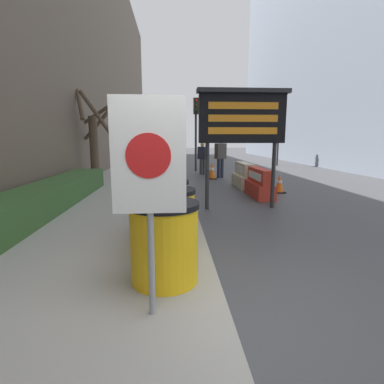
{
  "coord_description": "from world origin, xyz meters",
  "views": [
    {
      "loc": [
        -0.53,
        -2.68,
        1.74
      ],
      "look_at": [
        -0.08,
        4.14,
        0.54
      ],
      "focal_mm": 28.0,
      "sensor_mm": 36.0,
      "label": 1
    }
  ],
  "objects_px": {
    "barrel_drum_foreground": "(164,242)",
    "pedestrian_passerby": "(202,156)",
    "traffic_cone_mid": "(212,170)",
    "pedestrian_worker": "(220,155)",
    "jersey_barrier_red_striped": "(259,184)",
    "jersey_barrier_cream": "(244,176)",
    "barrel_drum_middle": "(168,221)",
    "message_board": "(242,119)",
    "traffic_cone_far": "(260,186)",
    "barrel_drum_back": "(166,207)",
    "warning_sign": "(149,170)",
    "traffic_light_far_side": "(280,123)",
    "traffic_light_near_curb": "(196,119)",
    "traffic_cone_near": "(279,183)"
  },
  "relations": [
    {
      "from": "barrel_drum_middle",
      "to": "barrel_drum_back",
      "type": "bearing_deg",
      "value": 92.9
    },
    {
      "from": "jersey_barrier_cream",
      "to": "pedestrian_passerby",
      "type": "distance_m",
      "value": 4.21
    },
    {
      "from": "barrel_drum_foreground",
      "to": "traffic_light_far_side",
      "type": "distance_m",
      "value": 17.97
    },
    {
      "from": "barrel_drum_back",
      "to": "warning_sign",
      "type": "distance_m",
      "value": 2.63
    },
    {
      "from": "jersey_barrier_cream",
      "to": "traffic_light_far_side",
      "type": "relative_size",
      "value": 0.42
    },
    {
      "from": "jersey_barrier_cream",
      "to": "traffic_cone_mid",
      "type": "distance_m",
      "value": 2.45
    },
    {
      "from": "traffic_cone_mid",
      "to": "pedestrian_worker",
      "type": "xyz_separation_m",
      "value": [
        0.43,
        0.36,
        0.69
      ]
    },
    {
      "from": "jersey_barrier_red_striped",
      "to": "jersey_barrier_cream",
      "type": "xyz_separation_m",
      "value": [
        -0.0,
        1.99,
        0.01
      ]
    },
    {
      "from": "jersey_barrier_red_striped",
      "to": "traffic_light_near_curb",
      "type": "bearing_deg",
      "value": 100.18
    },
    {
      "from": "pedestrian_passerby",
      "to": "jersey_barrier_red_striped",
      "type": "bearing_deg",
      "value": -45.13
    },
    {
      "from": "barrel_drum_back",
      "to": "traffic_cone_near",
      "type": "distance_m",
      "value": 5.78
    },
    {
      "from": "jersey_barrier_red_striped",
      "to": "traffic_cone_near",
      "type": "xyz_separation_m",
      "value": [
        0.86,
        0.62,
        -0.07
      ]
    },
    {
      "from": "traffic_cone_far",
      "to": "warning_sign",
      "type": "bearing_deg",
      "value": -114.57
    },
    {
      "from": "message_board",
      "to": "traffic_light_far_side",
      "type": "bearing_deg",
      "value": 66.45
    },
    {
      "from": "traffic_cone_far",
      "to": "traffic_light_near_curb",
      "type": "height_order",
      "value": "traffic_light_near_curb"
    },
    {
      "from": "pedestrian_passerby",
      "to": "warning_sign",
      "type": "bearing_deg",
      "value": -63.97
    },
    {
      "from": "traffic_light_far_side",
      "to": "pedestrian_passerby",
      "type": "distance_m",
      "value": 7.48
    },
    {
      "from": "barrel_drum_foreground",
      "to": "pedestrian_passerby",
      "type": "relative_size",
      "value": 0.58
    },
    {
      "from": "jersey_barrier_red_striped",
      "to": "pedestrian_worker",
      "type": "height_order",
      "value": "pedestrian_worker"
    },
    {
      "from": "barrel_drum_middle",
      "to": "traffic_light_near_curb",
      "type": "distance_m",
      "value": 12.6
    },
    {
      "from": "warning_sign",
      "to": "pedestrian_worker",
      "type": "distance_m",
      "value": 11.23
    },
    {
      "from": "message_board",
      "to": "pedestrian_worker",
      "type": "bearing_deg",
      "value": 85.54
    },
    {
      "from": "barrel_drum_middle",
      "to": "pedestrian_passerby",
      "type": "bearing_deg",
      "value": 81.66
    },
    {
      "from": "warning_sign",
      "to": "traffic_light_near_curb",
      "type": "distance_m",
      "value": 14.05
    },
    {
      "from": "barrel_drum_middle",
      "to": "traffic_light_far_side",
      "type": "relative_size",
      "value": 0.24
    },
    {
      "from": "jersey_barrier_cream",
      "to": "traffic_cone_mid",
      "type": "xyz_separation_m",
      "value": [
        -0.91,
        2.28,
        -0.01
      ]
    },
    {
      "from": "traffic_light_near_curb",
      "to": "jersey_barrier_cream",
      "type": "bearing_deg",
      "value": -76.3
    },
    {
      "from": "warning_sign",
      "to": "barrel_drum_middle",
      "type": "bearing_deg",
      "value": 85.29
    },
    {
      "from": "barrel_drum_middle",
      "to": "traffic_cone_far",
      "type": "distance_m",
      "value": 5.44
    },
    {
      "from": "barrel_drum_back",
      "to": "traffic_cone_near",
      "type": "height_order",
      "value": "barrel_drum_back"
    },
    {
      "from": "jersey_barrier_red_striped",
      "to": "jersey_barrier_cream",
      "type": "height_order",
      "value": "jersey_barrier_cream"
    },
    {
      "from": "warning_sign",
      "to": "traffic_cone_mid",
      "type": "distance_m",
      "value": 10.84
    },
    {
      "from": "traffic_cone_mid",
      "to": "traffic_cone_far",
      "type": "xyz_separation_m",
      "value": [
        0.9,
        -4.34,
        -0.05
      ]
    },
    {
      "from": "barrel_drum_foreground",
      "to": "barrel_drum_back",
      "type": "xyz_separation_m",
      "value": [
        -0.02,
        1.8,
        0.0
      ]
    },
    {
      "from": "traffic_light_far_side",
      "to": "jersey_barrier_red_striped",
      "type": "bearing_deg",
      "value": -112.25
    },
    {
      "from": "jersey_barrier_red_striped",
      "to": "jersey_barrier_cream",
      "type": "distance_m",
      "value": 1.99
    },
    {
      "from": "traffic_light_near_curb",
      "to": "message_board",
      "type": "bearing_deg",
      "value": -87.47
    },
    {
      "from": "barrel_drum_foreground",
      "to": "traffic_cone_mid",
      "type": "distance_m",
      "value": 10.1
    },
    {
      "from": "traffic_cone_near",
      "to": "pedestrian_passerby",
      "type": "distance_m",
      "value": 5.78
    },
    {
      "from": "traffic_cone_mid",
      "to": "pedestrian_worker",
      "type": "distance_m",
      "value": 0.89
    },
    {
      "from": "message_board",
      "to": "traffic_light_far_side",
      "type": "distance_m",
      "value": 13.34
    },
    {
      "from": "barrel_drum_middle",
      "to": "traffic_cone_near",
      "type": "relative_size",
      "value": 1.46
    },
    {
      "from": "barrel_drum_foreground",
      "to": "traffic_cone_near",
      "type": "bearing_deg",
      "value": 60.03
    },
    {
      "from": "message_board",
      "to": "traffic_light_near_curb",
      "type": "bearing_deg",
      "value": 92.53
    },
    {
      "from": "warning_sign",
      "to": "traffic_cone_near",
      "type": "distance_m",
      "value": 7.98
    },
    {
      "from": "warning_sign",
      "to": "pedestrian_passerby",
      "type": "distance_m",
      "value": 12.47
    },
    {
      "from": "traffic_cone_near",
      "to": "traffic_light_near_curb",
      "type": "height_order",
      "value": "traffic_light_near_curb"
    },
    {
      "from": "barrel_drum_back",
      "to": "pedestrian_passerby",
      "type": "relative_size",
      "value": 0.58
    },
    {
      "from": "warning_sign",
      "to": "traffic_light_near_curb",
      "type": "relative_size",
      "value": 0.5
    },
    {
      "from": "jersey_barrier_cream",
      "to": "traffic_light_far_side",
      "type": "xyz_separation_m",
      "value": [
        4.37,
        8.69,
        2.4
      ]
    }
  ]
}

